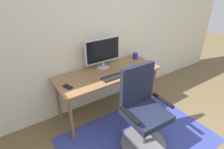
# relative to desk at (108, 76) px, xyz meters

# --- Properties ---
(wall_back) EXTENTS (6.00, 0.10, 2.60)m
(wall_back) POSITION_rel_desk_xyz_m (0.04, 0.38, 0.66)
(wall_back) COLOR beige
(wall_back) RESTS_ON ground
(area_rug) EXTENTS (1.99, 1.34, 0.01)m
(area_rug) POSITION_rel_desk_xyz_m (-0.01, -0.76, -0.64)
(area_rug) COLOR #323D8C
(area_rug) RESTS_ON ground
(desk) EXTENTS (1.59, 0.63, 0.71)m
(desk) POSITION_rel_desk_xyz_m (0.00, 0.00, 0.00)
(desk) COLOR olive
(desk) RESTS_ON ground
(monitor) EXTENTS (0.58, 0.18, 0.47)m
(monitor) POSITION_rel_desk_xyz_m (0.01, 0.17, 0.34)
(monitor) COLOR #B2B2B7
(monitor) RESTS_ON desk
(keyboard) EXTENTS (0.43, 0.13, 0.02)m
(keyboard) POSITION_rel_desk_xyz_m (0.01, -0.18, 0.08)
(keyboard) COLOR black
(keyboard) RESTS_ON desk
(computer_mouse) EXTENTS (0.06, 0.10, 0.03)m
(computer_mouse) POSITION_rel_desk_xyz_m (0.35, -0.16, 0.09)
(computer_mouse) COLOR black
(computer_mouse) RESTS_ON desk
(coffee_cup) EXTENTS (0.09, 0.09, 0.10)m
(coffee_cup) POSITION_rel_desk_xyz_m (0.66, 0.17, 0.12)
(coffee_cup) COLOR #252797
(coffee_cup) RESTS_ON desk
(cell_phone) EXTENTS (0.11, 0.15, 0.01)m
(cell_phone) POSITION_rel_desk_xyz_m (-0.66, -0.07, 0.07)
(cell_phone) COLOR black
(cell_phone) RESTS_ON desk
(office_chair) EXTENTS (0.59, 0.59, 1.08)m
(office_chair) POSITION_rel_desk_xyz_m (-0.01, -0.80, -0.21)
(office_chair) COLOR slate
(office_chair) RESTS_ON ground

